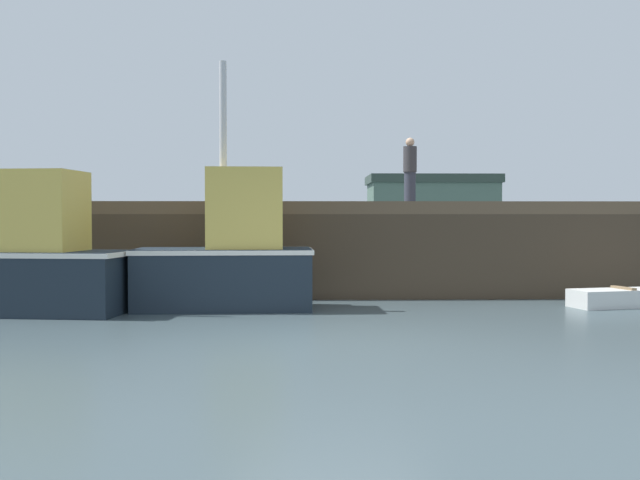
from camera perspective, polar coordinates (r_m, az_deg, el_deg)
ground at (r=9.38m, az=0.98°, el=-8.31°), size 120.00×160.00×0.10m
pier at (r=16.99m, az=6.23°, el=1.67°), size 12.72×6.62×1.91m
fishing_boat_near_left at (r=13.26m, az=-23.41°, el=-1.34°), size 4.41×1.88×5.48m
fishing_boat_near_right at (r=12.86m, az=-6.97°, el=-1.16°), size 3.14×1.49×4.29m
rowboat at (r=14.22m, az=22.46°, el=-4.17°), size 2.01×1.08×0.36m
dockworker at (r=18.66m, az=6.99°, el=5.31°), size 0.34×0.34×1.69m
warehouse at (r=44.95m, az=8.64°, el=2.33°), size 7.72×4.48×4.17m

